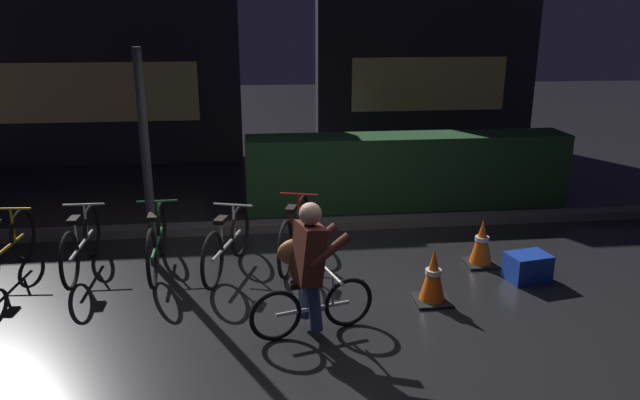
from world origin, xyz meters
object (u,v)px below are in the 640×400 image
object	(u,v)px
parked_bike_left_mid	(81,243)
traffic_cone_near	(433,277)
parked_bike_center_right	(227,244)
parked_bike_right_mid	(295,233)
blue_crate	(528,267)
parked_bike_leftmost	(5,248)
traffic_cone_far	(482,243)
street_post	(146,161)
parked_bike_center_left	(157,241)
cyclist	(309,269)

from	to	relation	value
parked_bike_left_mid	traffic_cone_near	world-z (taller)	parked_bike_left_mid
parked_bike_left_mid	parked_bike_center_right	size ratio (longest dim) A/B	1.04
parked_bike_right_mid	blue_crate	size ratio (longest dim) A/B	3.57
parked_bike_leftmost	blue_crate	size ratio (longest dim) A/B	3.49
traffic_cone_near	parked_bike_right_mid	bearing A→B (deg)	136.24
parked_bike_right_mid	blue_crate	world-z (taller)	parked_bike_right_mid
parked_bike_right_mid	traffic_cone_far	distance (m)	2.17
street_post	parked_bike_center_right	distance (m)	1.27
parked_bike_center_left	traffic_cone_far	xyz separation A→B (m)	(3.69, -0.29, -0.07)
street_post	parked_bike_center_right	xyz separation A→B (m)	(0.85, -0.29, -0.90)
street_post	traffic_cone_near	bearing A→B (deg)	-23.96
parked_bike_center_left	cyclist	distance (m)	2.27
parked_bike_left_mid	traffic_cone_far	world-z (taller)	parked_bike_left_mid
blue_crate	cyclist	bearing A→B (deg)	-160.70
parked_bike_right_mid	parked_bike_left_mid	bearing A→B (deg)	107.11
parked_bike_leftmost	parked_bike_left_mid	world-z (taller)	parked_bike_left_mid
parked_bike_left_mid	cyclist	xyz separation A→B (m)	(2.40, -1.67, 0.30)
blue_crate	parked_bike_center_right	bearing A→B (deg)	169.33
traffic_cone_far	blue_crate	world-z (taller)	traffic_cone_far
parked_bike_center_left	parked_bike_left_mid	bearing A→B (deg)	84.80
parked_bike_leftmost	parked_bike_right_mid	xyz separation A→B (m)	(3.20, 0.08, 0.02)
street_post	parked_bike_center_right	world-z (taller)	street_post
street_post	parked_bike_right_mid	size ratio (longest dim) A/B	1.57
parked_bike_left_mid	traffic_cone_near	distance (m)	3.88
parked_bike_left_mid	parked_bike_right_mid	distance (m)	2.40
street_post	parked_bike_center_right	bearing A→B (deg)	-18.56
parked_bike_left_mid	parked_bike_center_left	bearing A→B (deg)	-93.18
traffic_cone_far	cyclist	xyz separation A→B (m)	(-2.13, -1.33, 0.36)
street_post	parked_bike_left_mid	bearing A→B (deg)	-172.83
street_post	traffic_cone_far	xyz separation A→B (m)	(3.76, -0.43, -0.96)
street_post	parked_bike_center_left	size ratio (longest dim) A/B	1.53
cyclist	parked_bike_center_left	bearing A→B (deg)	118.57
traffic_cone_near	parked_bike_center_left	bearing A→B (deg)	158.02
parked_bike_center_left	parked_bike_right_mid	xyz separation A→B (m)	(1.56, 0.09, 0.00)
blue_crate	parked_bike_right_mid	bearing A→B (deg)	161.26
traffic_cone_far	cyclist	bearing A→B (deg)	-147.91
traffic_cone_far	blue_crate	size ratio (longest dim) A/B	1.26
parked_bike_left_mid	parked_bike_right_mid	bearing A→B (deg)	-88.81
parked_bike_center_right	traffic_cone_far	size ratio (longest dim) A/B	2.70
street_post	parked_bike_left_mid	distance (m)	1.19
parked_bike_right_mid	street_post	bearing A→B (deg)	104.15
parked_bike_leftmost	traffic_cone_far	xyz separation A→B (m)	(5.34, -0.30, -0.06)
traffic_cone_far	parked_bike_center_right	bearing A→B (deg)	177.11
parked_bike_right_mid	traffic_cone_near	distance (m)	1.80
parked_bike_center_left	traffic_cone_near	size ratio (longest dim) A/B	2.81
blue_crate	cyclist	xyz separation A→B (m)	(-2.48, -0.87, 0.48)
parked_bike_center_left	cyclist	xyz separation A→B (m)	(1.57, -1.62, 0.29)
parked_bike_right_mid	traffic_cone_far	bearing A→B (deg)	-83.80
parked_bike_right_mid	parked_bike_leftmost	bearing A→B (deg)	107.54
traffic_cone_near	street_post	bearing A→B (deg)	156.04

